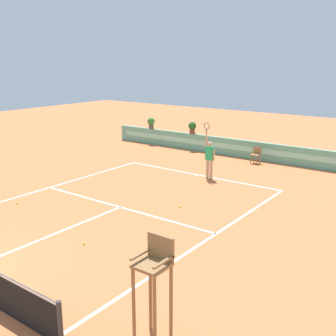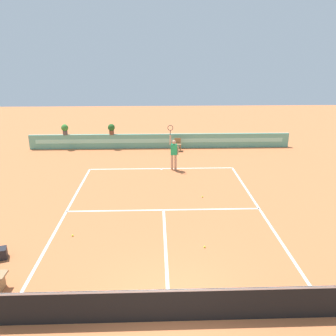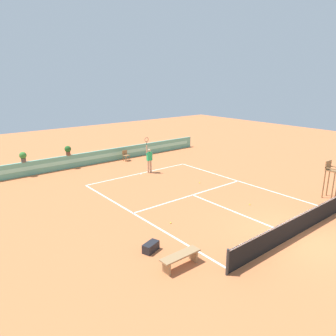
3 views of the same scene
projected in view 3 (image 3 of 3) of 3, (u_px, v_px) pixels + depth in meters
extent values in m
plane|color=#C66B3D|center=(197.00, 197.00, 18.07)|extent=(60.00, 60.00, 0.00)
cube|color=white|center=(140.00, 174.00, 22.47)|extent=(8.22, 0.10, 0.01)
cube|color=white|center=(193.00, 195.00, 18.37)|extent=(8.22, 0.10, 0.01)
cube|color=white|center=(236.00, 212.00, 15.98)|extent=(0.10, 6.40, 0.01)
cube|color=white|center=(138.00, 216.00, 15.54)|extent=(0.10, 11.89, 0.01)
cube|color=white|center=(244.00, 183.00, 20.51)|extent=(0.10, 11.89, 0.01)
cube|color=white|center=(141.00, 174.00, 22.40)|extent=(0.10, 0.20, 0.01)
cylinder|color=#333333|center=(227.00, 262.00, 10.78)|extent=(0.10, 0.10, 1.00)
cube|color=black|center=(296.00, 226.00, 13.46)|extent=(8.82, 0.02, 0.95)
cube|color=white|center=(297.00, 217.00, 13.33)|extent=(8.82, 0.03, 0.06)
cube|color=#60A88E|center=(109.00, 155.00, 25.70)|extent=(18.00, 0.20, 1.00)
cube|color=#8ED6BC|center=(109.00, 155.00, 25.61)|extent=(17.10, 0.01, 0.28)
cylinder|color=olive|center=(333.00, 187.00, 17.36)|extent=(0.07, 0.07, 1.60)
cylinder|color=olive|center=(324.00, 184.00, 17.74)|extent=(0.07, 0.07, 1.60)
cylinder|color=olive|center=(328.00, 183.00, 18.05)|extent=(0.07, 0.07, 1.60)
cube|color=olive|center=(333.00, 170.00, 17.47)|extent=(0.60, 0.60, 0.06)
cube|color=olive|center=(328.00, 165.00, 17.60)|extent=(0.60, 0.06, 0.48)
cube|color=olive|center=(331.00, 169.00, 17.27)|extent=(0.06, 0.60, 0.04)
cube|color=olive|center=(335.00, 167.00, 17.59)|extent=(0.06, 0.60, 0.04)
cylinder|color=olive|center=(125.00, 159.00, 25.64)|extent=(0.05, 0.05, 0.45)
cylinder|color=olive|center=(129.00, 158.00, 25.86)|extent=(0.05, 0.05, 0.45)
cylinder|color=olive|center=(123.00, 158.00, 25.91)|extent=(0.05, 0.05, 0.45)
cylinder|color=olive|center=(127.00, 157.00, 26.12)|extent=(0.05, 0.05, 0.45)
cube|color=olive|center=(126.00, 155.00, 25.81)|extent=(0.44, 0.44, 0.04)
cube|color=olive|center=(125.00, 152.00, 25.91)|extent=(0.44, 0.04, 0.36)
cube|color=#99754C|center=(166.00, 268.00, 10.94)|extent=(0.08, 0.40, 0.45)
cube|color=#99754C|center=(193.00, 255.00, 11.71)|extent=(0.08, 0.40, 0.45)
cube|color=#99754C|center=(180.00, 255.00, 11.25)|extent=(1.60, 0.44, 0.06)
cube|color=black|center=(151.00, 247.00, 12.37)|extent=(0.78, 0.56, 0.36)
cylinder|color=tan|center=(151.00, 166.00, 22.65)|extent=(0.14, 0.14, 0.90)
cylinder|color=tan|center=(148.00, 167.00, 22.54)|extent=(0.14, 0.14, 0.90)
cube|color=#28B266|center=(149.00, 156.00, 22.39)|extent=(0.37, 0.24, 0.60)
sphere|color=tan|center=(149.00, 150.00, 22.27)|extent=(0.22, 0.22, 0.22)
cylinder|color=tan|center=(147.00, 149.00, 22.13)|extent=(0.09, 0.09, 0.55)
cylinder|color=black|center=(147.00, 143.00, 22.01)|extent=(0.04, 0.04, 0.24)
torus|color=#262626|center=(147.00, 140.00, 21.94)|extent=(0.31, 0.05, 0.31)
cylinder|color=tan|center=(152.00, 157.00, 22.53)|extent=(0.09, 0.09, 0.50)
sphere|color=#CCE033|center=(250.00, 204.00, 16.91)|extent=(0.07, 0.07, 0.07)
sphere|color=#CCE033|center=(200.00, 183.00, 20.42)|extent=(0.07, 0.07, 0.07)
sphere|color=#CCE033|center=(171.00, 223.00, 14.75)|extent=(0.07, 0.07, 0.07)
cylinder|color=#514C47|center=(24.00, 160.00, 21.59)|extent=(0.32, 0.32, 0.28)
sphere|color=#387F33|center=(23.00, 155.00, 21.49)|extent=(0.48, 0.48, 0.48)
cylinder|color=brown|center=(68.00, 153.00, 23.50)|extent=(0.32, 0.32, 0.28)
sphere|color=#235B23|center=(68.00, 149.00, 23.40)|extent=(0.48, 0.48, 0.48)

